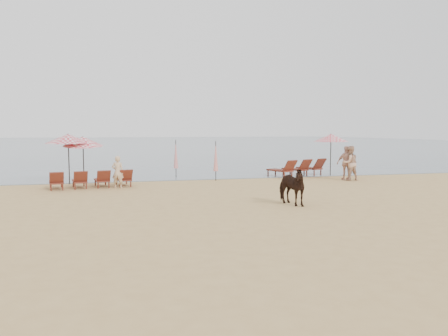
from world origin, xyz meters
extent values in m
plane|color=tan|center=(0.00, 0.00, 0.00)|extent=(120.00, 120.00, 0.00)
cube|color=#51606B|center=(0.00, 80.00, 0.00)|extent=(160.00, 140.00, 0.06)
cube|color=#5F2616|center=(-7.42, 8.00, 0.33)|extent=(0.81, 1.41, 0.08)
cube|color=#5F2616|center=(-7.31, 7.29, 0.60)|extent=(0.68, 0.53, 0.58)
cube|color=#5F2616|center=(-6.39, 8.16, 0.33)|extent=(0.81, 1.41, 0.08)
cube|color=#5F2616|center=(-6.28, 7.45, 0.60)|extent=(0.68, 0.53, 0.58)
cube|color=#5F2616|center=(-5.35, 8.32, 0.33)|extent=(0.81, 1.41, 0.08)
cube|color=#5F2616|center=(-5.24, 7.61, 0.60)|extent=(0.68, 0.53, 0.58)
cube|color=#5F2616|center=(-4.32, 8.48, 0.33)|extent=(0.81, 1.41, 0.08)
cube|color=#5F2616|center=(-4.21, 7.77, 0.60)|extent=(0.68, 0.53, 0.58)
cube|color=#5F2616|center=(4.77, 10.42, 0.40)|extent=(1.27, 1.75, 0.09)
cube|color=#5F2616|center=(5.09, 9.63, 0.71)|extent=(0.88, 0.76, 0.70)
cube|color=#5F2616|center=(5.93, 10.88, 0.40)|extent=(1.27, 1.75, 0.09)
cube|color=#5F2616|center=(6.25, 10.09, 0.71)|extent=(0.88, 0.76, 0.70)
cube|color=#5F2616|center=(7.09, 11.34, 0.40)|extent=(1.27, 1.75, 0.09)
cube|color=#5F2616|center=(7.40, 10.56, 0.71)|extent=(0.88, 0.76, 0.70)
cylinder|color=black|center=(-7.00, 9.81, 1.20)|extent=(0.05, 0.05, 2.40)
cone|color=red|center=(-7.00, 9.81, 2.34)|extent=(2.29, 2.29, 0.49)
sphere|color=black|center=(-7.00, 9.81, 2.56)|extent=(0.09, 0.09, 0.09)
cylinder|color=black|center=(-6.29, 9.77, 1.13)|extent=(0.05, 0.05, 2.26)
cone|color=red|center=(-6.29, 9.77, 2.21)|extent=(2.00, 2.04, 0.68)
sphere|color=black|center=(-6.29, 9.77, 2.42)|extent=(0.08, 0.08, 0.08)
cylinder|color=black|center=(8.04, 10.36, 1.18)|extent=(0.05, 0.05, 2.36)
cone|color=red|center=(8.04, 10.36, 2.31)|extent=(2.10, 2.10, 0.47)
sphere|color=black|center=(8.04, 10.36, 2.52)|extent=(0.08, 0.08, 0.08)
cylinder|color=black|center=(0.66, 9.48, 1.09)|extent=(0.05, 0.05, 2.18)
cone|color=red|center=(0.66, 9.48, 1.35)|extent=(0.27, 0.27, 1.64)
cylinder|color=black|center=(-1.24, 11.70, 1.10)|extent=(0.05, 0.05, 2.20)
cone|color=red|center=(-1.24, 11.70, 1.36)|extent=(0.27, 0.27, 1.65)
imported|color=black|center=(1.60, 1.27, 0.71)|extent=(1.17, 1.82, 1.42)
imported|color=#D2AC83|center=(-4.59, 7.65, 0.78)|extent=(0.65, 0.52, 1.56)
imported|color=tan|center=(7.88, 7.83, 0.96)|extent=(0.96, 0.76, 1.92)
imported|color=tan|center=(7.80, 8.03, 0.95)|extent=(1.18, 0.63, 1.91)
camera|label=1|loc=(-4.70, -13.76, 2.81)|focal=35.00mm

